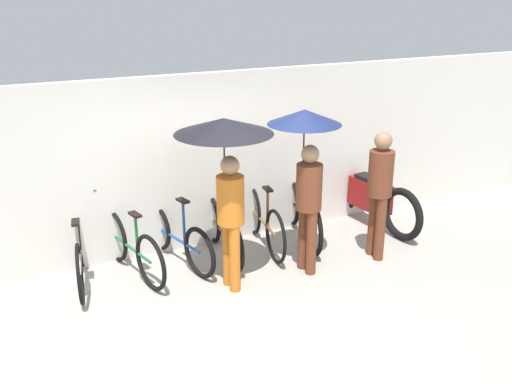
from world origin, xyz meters
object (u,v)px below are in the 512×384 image
object	(u,v)px
parked_bicycle_4	(263,221)
parked_bicycle_0	(80,254)
parked_bicycle_1	(131,247)
parked_bicycle_5	(302,214)
parked_bicycle_2	(177,237)
pedestrian_trailing	(380,185)
pedestrian_leading	(226,153)
parked_bicycle_3	(223,230)
motorcycle	(370,197)
pedestrian_center	(306,151)

from	to	relation	value
parked_bicycle_4	parked_bicycle_0	bearing A→B (deg)	96.42
parked_bicycle_1	parked_bicycle_5	distance (m)	2.46
parked_bicycle_2	pedestrian_trailing	world-z (taller)	pedestrian_trailing
parked_bicycle_2	pedestrian_leading	distance (m)	1.59
parked_bicycle_3	pedestrian_leading	xyz separation A→B (m)	(-0.25, -0.76, 1.31)
parked_bicycle_4	parked_bicycle_2	bearing A→B (deg)	95.50
parked_bicycle_0	pedestrian_trailing	world-z (taller)	pedestrian_trailing
parked_bicycle_2	parked_bicycle_4	distance (m)	1.23
parked_bicycle_4	motorcycle	world-z (taller)	parked_bicycle_4
parked_bicycle_1	pedestrian_trailing	bearing A→B (deg)	-119.79
pedestrian_center	parked_bicycle_2	bearing A→B (deg)	144.48
parked_bicycle_3	parked_bicycle_5	bearing A→B (deg)	-84.08
pedestrian_center	motorcycle	world-z (taller)	pedestrian_center
parked_bicycle_3	pedestrian_center	xyz separation A→B (m)	(0.78, -0.79, 1.20)
parked_bicycle_2	pedestrian_trailing	xyz separation A→B (m)	(2.43, -0.99, 0.66)
parked_bicycle_3	pedestrian_trailing	size ratio (longest dim) A/B	0.95
parked_bicycle_3	pedestrian_leading	distance (m)	1.53
parked_bicycle_0	parked_bicycle_3	world-z (taller)	parked_bicycle_3
parked_bicycle_3	parked_bicycle_5	xyz separation A→B (m)	(1.23, 0.02, 0.02)
motorcycle	pedestrian_leading	bearing A→B (deg)	101.09
parked_bicycle_4	pedestrian_leading	world-z (taller)	pedestrian_leading
parked_bicycle_3	parked_bicycle_4	xyz separation A→B (m)	(0.61, 0.02, 0.02)
parked_bicycle_2	pedestrian_center	xyz separation A→B (m)	(1.40, -0.86, 1.21)
pedestrian_leading	parked_bicycle_3	bearing A→B (deg)	69.01
parked_bicycle_5	pedestrian_trailing	distance (m)	1.28
parked_bicycle_3	parked_bicycle_4	world-z (taller)	parked_bicycle_4
parked_bicycle_1	pedestrian_trailing	xyz separation A→B (m)	(3.05, -0.93, 0.65)
parked_bicycle_0	parked_bicycle_2	size ratio (longest dim) A/B	0.99
parked_bicycle_3	parked_bicycle_0	bearing A→B (deg)	92.94
parked_bicycle_4	pedestrian_leading	xyz separation A→B (m)	(-0.86, -0.78, 1.28)
parked_bicycle_2	parked_bicycle_4	size ratio (longest dim) A/B	0.97
parked_bicycle_3	pedestrian_trailing	distance (m)	2.14
pedestrian_center	parked_bicycle_5	bearing A→B (deg)	57.27
parked_bicycle_4	parked_bicycle_5	distance (m)	0.61
parked_bicycle_0	parked_bicycle_3	bearing A→B (deg)	-82.15
parked_bicycle_3	motorcycle	size ratio (longest dim) A/B	0.77
pedestrian_center	parked_bicycle_1	bearing A→B (deg)	154.30
parked_bicycle_1	pedestrian_leading	bearing A→B (deg)	-140.51
parked_bicycle_5	pedestrian_leading	bearing A→B (deg)	131.31
parked_bicycle_3	pedestrian_trailing	world-z (taller)	pedestrian_trailing
pedestrian_center	pedestrian_leading	bearing A→B (deg)	173.88
parked_bicycle_0	parked_bicycle_1	bearing A→B (deg)	-85.76
parked_bicycle_5	parked_bicycle_4	bearing A→B (deg)	103.46
parked_bicycle_3	pedestrian_center	size ratio (longest dim) A/B	0.79
parked_bicycle_5	pedestrian_center	distance (m)	1.51
parked_bicycle_1	parked_bicycle_2	xyz separation A→B (m)	(0.61, 0.06, -0.01)
parked_bicycle_1	parked_bicycle_5	bearing A→B (deg)	-102.44
pedestrian_leading	pedestrian_center	xyz separation A→B (m)	(1.03, -0.04, -0.10)
pedestrian_trailing	parked_bicycle_4	bearing A→B (deg)	147.15
pedestrian_trailing	pedestrian_leading	bearing A→B (deg)	-179.41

